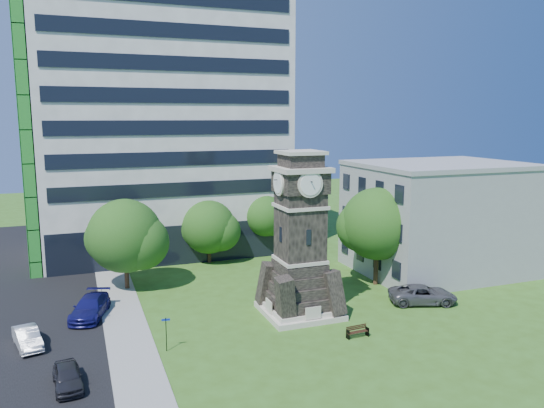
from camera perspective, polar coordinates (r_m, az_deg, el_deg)
name	(u,v)px	position (r m, az deg, el deg)	size (l,w,h in m)	color
ground	(271,329)	(38.01, -0.08, -13.26)	(160.00, 160.00, 0.00)	#375D1A
sidewalk	(124,321)	(40.69, -15.59, -12.01)	(3.00, 70.00, 0.06)	gray
clock_tower	(300,245)	(39.19, 3.02, -4.44)	(5.40, 5.40, 12.22)	beige
office_tall	(161,121)	(59.42, -11.88, 8.78)	(26.20, 15.11, 28.60)	white
office_low	(438,217)	(52.89, 17.45, -1.33)	(15.20, 12.20, 10.40)	#95989A
car_street_south	(68,377)	(32.37, -21.14, -16.93)	(1.45, 3.62, 1.23)	#222228
car_street_mid	(27,338)	(38.38, -24.82, -12.92)	(1.33, 3.80, 1.25)	#B3B7BC
car_street_north	(90,307)	(41.99, -18.97, -10.45)	(2.10, 5.16, 1.50)	navy
car_east_lot	(423,294)	(44.16, 15.92, -9.34)	(2.44, 5.28, 1.47)	#505055
park_bench	(357,331)	(36.96, 9.15, -13.34)	(1.57, 0.42, 0.81)	black
street_sign	(166,330)	(34.82, -11.32, -13.18)	(0.53, 0.05, 2.20)	black
tree_nw	(126,238)	(46.67, -15.42, -3.53)	(6.92, 6.29, 7.81)	#332114
tree_nc	(209,228)	(53.77, -6.74, -2.62)	(5.94, 5.40, 6.37)	#332114
tree_ne	(266,217)	(55.94, -0.67, -1.44)	(4.81, 4.37, 6.50)	#332114
tree_east	(378,226)	(47.01, 11.34, -2.35)	(6.95, 6.31, 8.60)	#332114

